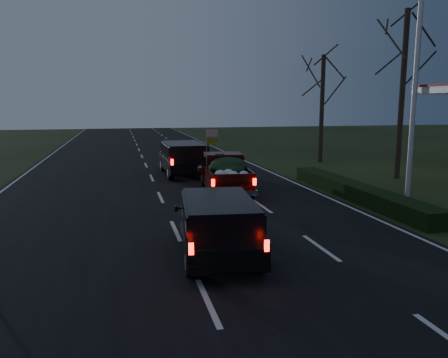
{
  "coord_description": "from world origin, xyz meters",
  "views": [
    {
      "loc": [
        -1.54,
        -12.84,
        3.81
      ],
      "look_at": [
        1.87,
        1.49,
        1.3
      ],
      "focal_mm": 35.0,
      "sensor_mm": 36.0,
      "label": 1
    }
  ],
  "objects": [
    {
      "name": "hedge_row",
      "position": [
        7.8,
        3.0,
        0.3
      ],
      "size": [
        1.0,
        10.0,
        0.6
      ],
      "primitive_type": "cube",
      "color": "black",
      "rests_on": "ground"
    },
    {
      "name": "light_pole",
      "position": [
        9.5,
        2.0,
        5.48
      ],
      "size": [
        0.5,
        0.9,
        9.16
      ],
      "color": "silver",
      "rests_on": "ground"
    },
    {
      "name": "lead_suv",
      "position": [
        1.78,
        10.66,
        1.09
      ],
      "size": [
        2.18,
        5.05,
        1.44
      ],
      "rotation": [
        0.0,
        0.0,
        0.02
      ],
      "color": "black",
      "rests_on": "ground"
    },
    {
      "name": "bare_tree_mid",
      "position": [
        12.5,
        7.0,
        6.35
      ],
      "size": [
        3.6,
        3.6,
        8.5
      ],
      "color": "black",
      "rests_on": "ground"
    },
    {
      "name": "bare_tree_far",
      "position": [
        11.5,
        14.0,
        5.23
      ],
      "size": [
        3.6,
        3.6,
        7.0
      ],
      "color": "black",
      "rests_on": "ground"
    },
    {
      "name": "road_asphalt",
      "position": [
        0.0,
        0.0,
        0.01
      ],
      "size": [
        14.0,
        120.0,
        0.02
      ],
      "primitive_type": "cube",
      "color": "black",
      "rests_on": "ground"
    },
    {
      "name": "rear_suv",
      "position": [
        0.79,
        -2.42,
        0.92
      ],
      "size": [
        2.2,
        4.41,
        1.22
      ],
      "rotation": [
        0.0,
        0.0,
        -0.1
      ],
      "color": "black",
      "rests_on": "ground"
    },
    {
      "name": "pickup_truck",
      "position": [
        2.92,
        5.64,
        0.92
      ],
      "size": [
        2.24,
        4.84,
        2.46
      ],
      "rotation": [
        0.0,
        0.0,
        -0.1
      ],
      "color": "#360907",
      "rests_on": "ground"
    },
    {
      "name": "ground",
      "position": [
        0.0,
        0.0,
        0.0
      ],
      "size": [
        120.0,
        120.0,
        0.0
      ],
      "primitive_type": "plane",
      "color": "black",
      "rests_on": "ground"
    }
  ]
}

